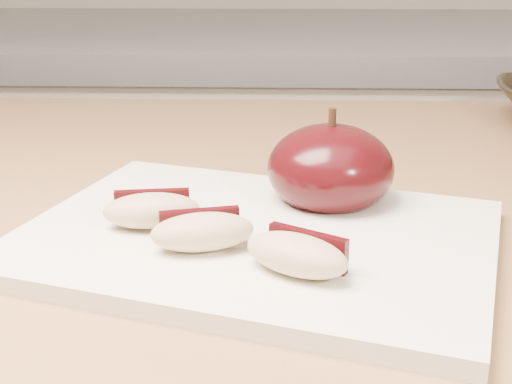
{
  "coord_description": "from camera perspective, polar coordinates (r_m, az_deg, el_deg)",
  "views": [
    {
      "loc": [
        0.02,
        0.0,
        1.08
      ],
      "look_at": [
        0.01,
        0.4,
        0.94
      ],
      "focal_mm": 50.0,
      "sensor_mm": 36.0,
      "label": 1
    }
  ],
  "objects": [
    {
      "name": "apple_half",
      "position": [
        0.48,
        5.98,
        1.86
      ],
      "size": [
        0.09,
        0.09,
        0.07
      ],
      "rotation": [
        0.0,
        0.0,
        -0.1
      ],
      "color": "black",
      "rests_on": "cutting_board"
    },
    {
      "name": "cutting_board",
      "position": [
        0.43,
        -0.0,
        -3.79
      ],
      "size": [
        0.33,
        0.28,
        0.01
      ],
      "primitive_type": "cube",
      "rotation": [
        0.0,
        0.0,
        -0.31
      ],
      "color": "white",
      "rests_on": "island_counter"
    },
    {
      "name": "back_cabinet",
      "position": [
        1.35,
        0.64,
        -7.15
      ],
      "size": [
        2.4,
        0.62,
        0.94
      ],
      "color": "silver",
      "rests_on": "ground"
    },
    {
      "name": "apple_wedge_b",
      "position": [
        0.41,
        -4.33,
        -3.14
      ],
      "size": [
        0.06,
        0.04,
        0.02
      ],
      "rotation": [
        0.0,
        0.0,
        0.24
      ],
      "color": "tan",
      "rests_on": "cutting_board"
    },
    {
      "name": "apple_wedge_c",
      "position": [
        0.38,
        3.36,
        -4.97
      ],
      "size": [
        0.07,
        0.05,
        0.02
      ],
      "rotation": [
        0.0,
        0.0,
        -0.54
      ],
      "color": "tan",
      "rests_on": "cutting_board"
    },
    {
      "name": "apple_wedge_a",
      "position": [
        0.44,
        -8.33,
        -1.43
      ],
      "size": [
        0.06,
        0.04,
        0.02
      ],
      "rotation": [
        0.0,
        0.0,
        0.15
      ],
      "color": "tan",
      "rests_on": "cutting_board"
    }
  ]
}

